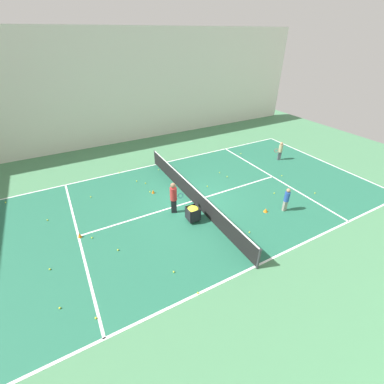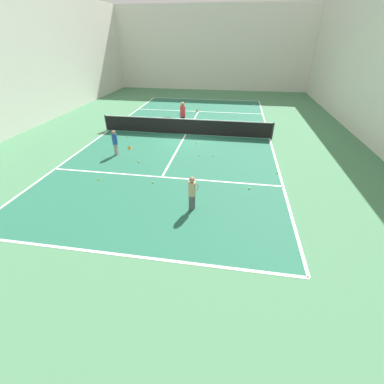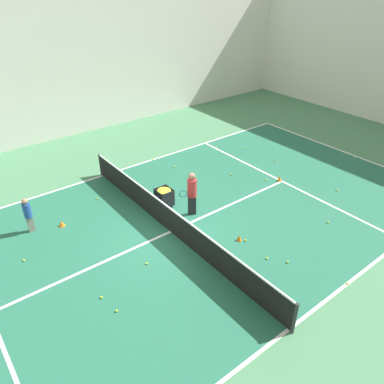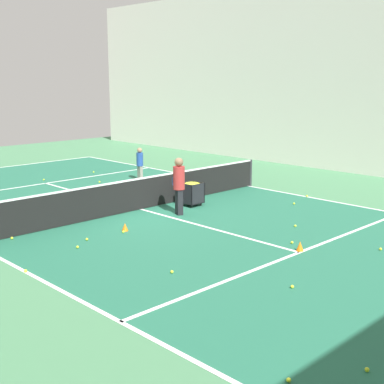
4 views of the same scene
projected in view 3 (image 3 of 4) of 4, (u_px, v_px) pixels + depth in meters
name	position (u px, v px, depth m)	size (l,w,h in m)	color
ground_plane	(171.00, 232.00, 13.20)	(36.48, 36.48, 0.00)	#477F56
court_playing_area	(171.00, 232.00, 13.20)	(10.58, 21.64, 0.00)	#23664C
line_baseline_far	(346.00, 152.00, 18.90)	(10.58, 0.10, 0.00)	white
line_sideline_left	(103.00, 176.00, 16.78)	(0.10, 21.64, 0.00)	white
line_sideline_right	(289.00, 329.00, 9.61)	(0.10, 21.64, 0.00)	white
line_service_far	(282.00, 181.00, 16.33)	(10.58, 0.10, 0.00)	white
line_centre_service	(171.00, 232.00, 13.20)	(0.10, 11.90, 0.00)	white
hall_enclosure_left	(42.00, 59.00, 18.37)	(0.15, 32.78, 8.37)	silver
tennis_net	(170.00, 219.00, 12.93)	(10.88, 0.10, 1.02)	#2D2D33
coach_at_net	(192.00, 191.00, 13.66)	(0.46, 0.71, 1.74)	black
child_midcourt	(28.00, 213.00, 12.86)	(0.29, 0.29, 1.33)	gray
ball_cart	(164.00, 194.00, 14.33)	(0.59, 0.58, 0.78)	black
training_cone_0	(280.00, 178.00, 16.31)	(0.18, 0.18, 0.24)	orange
training_cone_1	(62.00, 224.00, 13.44)	(0.23, 0.23, 0.20)	orange
training_cone_2	(239.00, 238.00, 12.72)	(0.18, 0.18, 0.21)	orange
tennis_ball_0	(267.00, 258.00, 11.93)	(0.07, 0.07, 0.07)	yellow
tennis_ball_1	(337.00, 190.00, 15.61)	(0.07, 0.07, 0.07)	yellow
tennis_ball_2	(153.00, 159.00, 18.15)	(0.07, 0.07, 0.07)	yellow
tennis_ball_5	(328.00, 222.00, 13.64)	(0.07, 0.07, 0.07)	yellow
tennis_ball_6	(24.00, 260.00, 11.85)	(0.07, 0.07, 0.07)	yellow
tennis_ball_7	(288.00, 262.00, 11.78)	(0.07, 0.07, 0.07)	yellow
tennis_ball_10	(245.00, 240.00, 12.72)	(0.07, 0.07, 0.07)	yellow
tennis_ball_12	(216.00, 147.00, 19.41)	(0.07, 0.07, 0.07)	yellow
tennis_ball_13	(174.00, 167.00, 17.47)	(0.07, 0.07, 0.07)	yellow
tennis_ball_14	(347.00, 284.00, 10.97)	(0.07, 0.07, 0.07)	yellow
tennis_ball_15	(275.00, 161.00, 18.03)	(0.07, 0.07, 0.07)	yellow
tennis_ball_16	(355.00, 157.00, 18.40)	(0.07, 0.07, 0.07)	yellow
tennis_ball_17	(243.00, 148.00, 19.29)	(0.07, 0.07, 0.07)	yellow
tennis_ball_18	(147.00, 264.00, 11.72)	(0.07, 0.07, 0.07)	yellow
tennis_ball_19	(97.00, 199.00, 15.03)	(0.07, 0.07, 0.07)	yellow
tennis_ball_20	(266.00, 180.00, 16.34)	(0.07, 0.07, 0.07)	yellow
tennis_ball_22	(267.00, 305.00, 10.28)	(0.07, 0.07, 0.07)	yellow
tennis_ball_24	(231.00, 174.00, 16.81)	(0.07, 0.07, 0.07)	yellow
tennis_ball_25	(101.00, 297.00, 10.51)	(0.07, 0.07, 0.07)	yellow
tennis_ball_26	(117.00, 311.00, 10.10)	(0.07, 0.07, 0.07)	yellow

